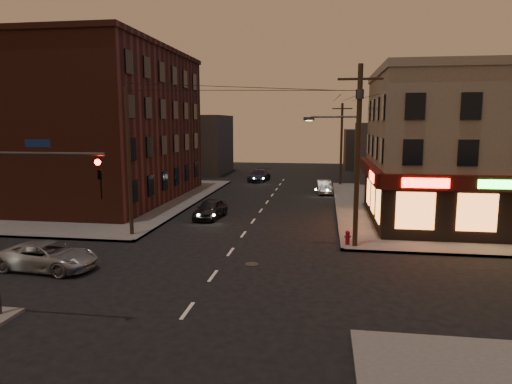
% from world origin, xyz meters
% --- Properties ---
extents(ground, '(120.00, 120.00, 0.00)m').
position_xyz_m(ground, '(0.00, 0.00, 0.00)').
color(ground, black).
rests_on(ground, ground).
extents(sidewalk_ne, '(24.00, 28.00, 0.15)m').
position_xyz_m(sidewalk_ne, '(18.00, 19.00, 0.07)').
color(sidewalk_ne, '#514F4C').
rests_on(sidewalk_ne, ground).
extents(sidewalk_nw, '(24.00, 28.00, 0.15)m').
position_xyz_m(sidewalk_nw, '(-18.00, 19.00, 0.07)').
color(sidewalk_nw, '#514F4C').
rests_on(sidewalk_nw, ground).
extents(pizza_building, '(15.85, 12.85, 10.50)m').
position_xyz_m(pizza_building, '(15.93, 13.43, 5.35)').
color(pizza_building, gray).
rests_on(pizza_building, sidewalk_ne).
extents(brick_apartment, '(12.00, 20.00, 13.00)m').
position_xyz_m(brick_apartment, '(-14.50, 19.00, 6.65)').
color(brick_apartment, '#4C2218').
rests_on(brick_apartment, sidewalk_nw).
extents(bg_building_ne_a, '(10.00, 12.00, 7.00)m').
position_xyz_m(bg_building_ne_a, '(14.00, 38.00, 3.50)').
color(bg_building_ne_a, '#3F3D3A').
rests_on(bg_building_ne_a, ground).
extents(bg_building_nw, '(9.00, 10.00, 8.00)m').
position_xyz_m(bg_building_nw, '(-13.00, 42.00, 4.00)').
color(bg_building_nw, '#3F3D3A').
rests_on(bg_building_nw, ground).
extents(bg_building_ne_b, '(8.00, 8.00, 6.00)m').
position_xyz_m(bg_building_ne_b, '(12.00, 52.00, 3.00)').
color(bg_building_ne_b, '#3F3D3A').
rests_on(bg_building_ne_b, ground).
extents(utility_pole_main, '(4.20, 0.44, 10.00)m').
position_xyz_m(utility_pole_main, '(6.68, 5.80, 5.76)').
color(utility_pole_main, '#382619').
rests_on(utility_pole_main, sidewalk_ne).
extents(utility_pole_far, '(0.26, 0.26, 9.00)m').
position_xyz_m(utility_pole_far, '(6.80, 32.00, 4.65)').
color(utility_pole_far, '#382619').
rests_on(utility_pole_far, sidewalk_ne).
extents(utility_pole_west, '(0.24, 0.24, 9.00)m').
position_xyz_m(utility_pole_west, '(-6.80, 6.50, 4.65)').
color(utility_pole_west, '#382619').
rests_on(utility_pole_west, sidewalk_nw).
extents(traffic_signal, '(4.49, 0.32, 6.47)m').
position_xyz_m(traffic_signal, '(-5.57, -5.60, 4.16)').
color(traffic_signal, '#333538').
rests_on(traffic_signal, ground).
extents(suv_cross, '(5.00, 2.67, 1.34)m').
position_xyz_m(suv_cross, '(-8.11, -0.26, 0.67)').
color(suv_cross, gray).
rests_on(suv_cross, ground).
extents(sedan_near, '(2.06, 4.29, 1.41)m').
position_xyz_m(sedan_near, '(-3.29, 12.54, 0.71)').
color(sedan_near, black).
rests_on(sedan_near, ground).
extents(sedan_mid, '(1.84, 4.13, 1.32)m').
position_xyz_m(sedan_mid, '(5.00, 25.90, 0.66)').
color(sedan_mid, slate).
rests_on(sedan_mid, ground).
extents(sedan_far, '(2.50, 5.04, 1.41)m').
position_xyz_m(sedan_far, '(-2.79, 34.50, 0.70)').
color(sedan_far, '#181A31').
rests_on(sedan_far, ground).
extents(fire_hydrant, '(0.36, 0.36, 0.82)m').
position_xyz_m(fire_hydrant, '(6.40, 6.00, 0.60)').
color(fire_hydrant, maroon).
rests_on(fire_hydrant, sidewalk_ne).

